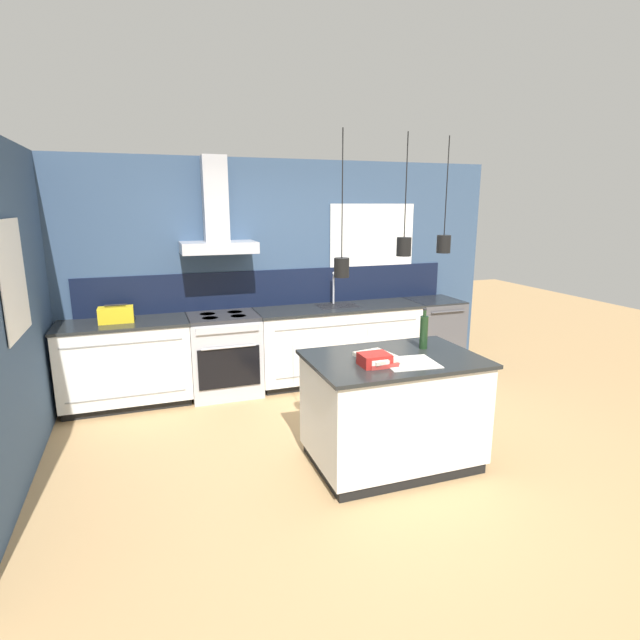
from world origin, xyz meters
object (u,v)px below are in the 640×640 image
(bottle_on_island, at_px, (424,332))
(book_stack, at_px, (377,359))
(red_supply_box, at_px, (375,360))
(dishwasher, at_px, (432,334))
(yellow_toolbox, at_px, (116,315))
(oven_range, at_px, (225,355))

(bottle_on_island, relative_size, book_stack, 0.96)
(red_supply_box, bearing_deg, book_stack, 48.74)
(dishwasher, bearing_deg, bottle_on_island, -124.29)
(bottle_on_island, distance_m, book_stack, 0.59)
(dishwasher, xyz_separation_m, yellow_toolbox, (-3.76, 0.00, 0.54))
(bottle_on_island, xyz_separation_m, yellow_toolbox, (-2.47, 1.88, -0.07))
(bottle_on_island, bearing_deg, oven_range, 126.50)
(dishwasher, bearing_deg, yellow_toolbox, 180.00)
(bottle_on_island, height_order, red_supply_box, bottle_on_island)
(book_stack, bearing_deg, dishwasher, 49.18)
(dishwasher, height_order, bottle_on_island, bottle_on_island)
(red_supply_box, xyz_separation_m, yellow_toolbox, (-1.89, 2.16, 0.03))
(oven_range, distance_m, bottle_on_island, 2.41)
(oven_range, relative_size, book_stack, 2.55)
(dishwasher, bearing_deg, book_stack, -130.82)
(book_stack, xyz_separation_m, red_supply_box, (-0.05, -0.06, 0.01))
(dishwasher, relative_size, yellow_toolbox, 2.68)
(red_supply_box, bearing_deg, oven_range, 110.46)
(book_stack, bearing_deg, bottle_on_island, 22.68)
(dishwasher, xyz_separation_m, red_supply_box, (-1.87, -2.16, 0.50))
(oven_range, xyz_separation_m, book_stack, (0.85, -2.10, 0.49))
(dishwasher, bearing_deg, oven_range, -179.91)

